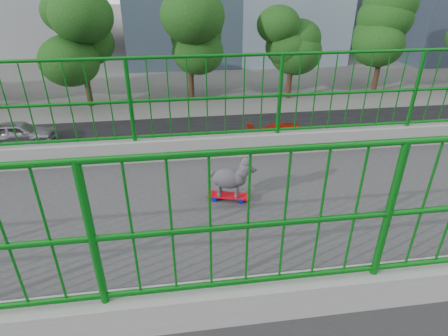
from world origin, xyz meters
name	(u,v)px	position (x,y,z in m)	size (l,w,h in m)	color
road	(128,183)	(-13.00, 0.00, 0.01)	(18.00, 90.00, 0.02)	black
street_trees	(151,41)	(-26.03, 1.06, 4.72)	(5.30, 60.40, 7.26)	black
skateboard	(228,196)	(-0.22, 3.12, 7.05)	(0.26, 0.49, 0.06)	red
poodle	(231,177)	(-0.21, 3.14, 7.30)	(0.31, 0.52, 0.45)	#2F2C31
car_2	(308,163)	(-12.40, 9.05, 0.80)	(2.66, 5.78, 1.61)	white
car_3	(294,138)	(-15.60, 9.30, 0.77)	(2.16, 5.32, 1.54)	red
car_4	(19,133)	(-18.80, -6.90, 0.71)	(1.67, 4.14, 1.41)	gray
car_6	(166,211)	(-9.20, 1.94, 0.75)	(2.48, 5.39, 1.50)	black
car_7	(250,169)	(-12.40, 6.08, 0.70)	(1.96, 4.83, 1.40)	gray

